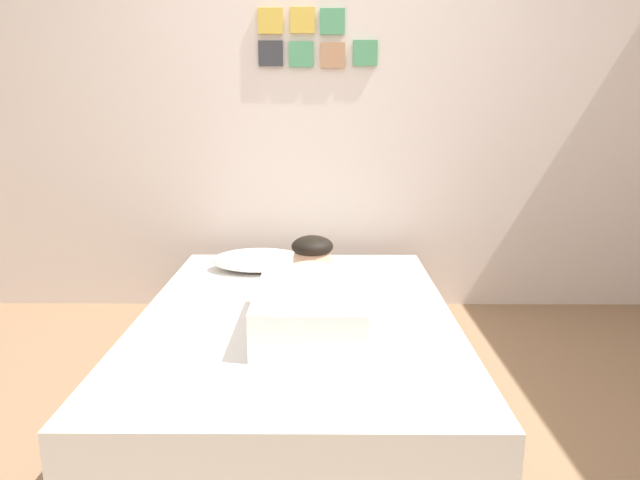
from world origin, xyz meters
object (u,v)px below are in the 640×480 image
at_px(pillow, 260,260).
at_px(cell_phone, 285,346).
at_px(coffee_cup, 313,282).
at_px(person_lying, 311,293).
at_px(bed, 297,353).

bearing_deg(pillow, cell_phone, -78.61).
bearing_deg(coffee_cup, cell_phone, -97.57).
relative_size(coffee_cup, cell_phone, 0.89).
bearing_deg(cell_phone, coffee_cup, 82.43).
bearing_deg(coffee_cup, pillow, 131.35).
xyz_separation_m(coffee_cup, cell_phone, (-0.09, -0.68, -0.03)).
height_order(person_lying, cell_phone, person_lying).
bearing_deg(person_lying, pillow, 112.50).
height_order(bed, coffee_cup, coffee_cup).
bearing_deg(cell_phone, person_lying, 73.72).
bearing_deg(bed, person_lying, -47.96).
distance_m(person_lying, coffee_cup, 0.38).
xyz_separation_m(bed, person_lying, (0.06, -0.07, 0.30)).
bearing_deg(pillow, coffee_cup, -48.65).
xyz_separation_m(person_lying, coffee_cup, (0.00, 0.38, -0.07)).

